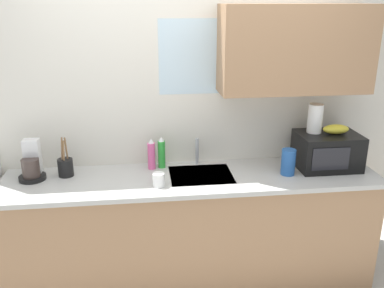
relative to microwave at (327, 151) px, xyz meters
The scene contains 12 objects.
kitchen_wall_assembly 0.99m from the microwave, 163.82° to the left, with size 3.54×0.42×2.50m.
counter_unit 1.20m from the microwave, behind, with size 2.77×0.63×0.90m.
sink_faucet 1.00m from the microwave, 168.92° to the left, with size 0.03×0.03×0.21m, color #B2B5BA.
microwave is the anchor object (origin of this frame).
banana_bunch 0.18m from the microwave, ahead, with size 0.20×0.11×0.07m, color gold.
paper_towel_roll 0.27m from the microwave, 152.62° to the left, with size 0.11×0.11×0.22m, color white.
coffee_maker 2.20m from the microwave, behind, with size 0.19×0.21×0.28m.
dish_soap_bottle_green 1.27m from the microwave, behind, with size 0.06×0.06×0.25m.
dish_soap_bottle_pink 1.34m from the microwave, behind, with size 0.06×0.06×0.24m.
cereal_canister 0.36m from the microwave, 163.83° to the right, with size 0.10×0.10×0.19m, color #2659A5.
mug_white 1.31m from the microwave, behind, with size 0.08×0.08×0.10m, color white.
utensil_crock 1.97m from the microwave, behind, with size 0.11×0.11×0.30m.
Camera 1 is at (-0.34, -2.78, 2.12)m, focal length 38.76 mm.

